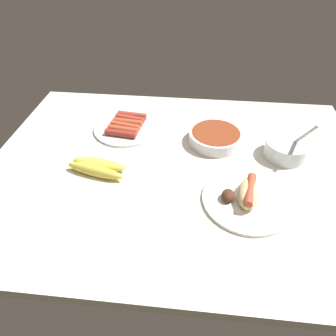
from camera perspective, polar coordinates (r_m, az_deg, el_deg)
The scene contains 6 objects.
ground_plane at distance 97.11cm, azimuth 1.76°, elevation -0.25°, with size 120.00×90.00×3.00cm, color silver.
plate_hotdog_assembled at distance 86.58cm, azimuth 14.61°, elevation -5.23°, with size 25.12×25.12×5.61cm.
banana_bunch at distance 95.26cm, azimuth -13.09°, elevation 0.15°, with size 18.72×10.13×3.70cm.
bowl_coleslaw at distance 105.33cm, azimuth 21.19°, elevation 3.49°, with size 13.61×13.61×15.59cm.
bowl_chili at distance 106.05cm, azimuth 8.84°, elevation 5.79°, with size 18.15×18.15×4.17cm.
plate_sausages at distance 113.44cm, azimuth -7.70°, elevation 7.72°, with size 23.86×23.86×3.32cm.
Camera 1 is at (4.75, -73.57, 61.71)cm, focal length 32.71 mm.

